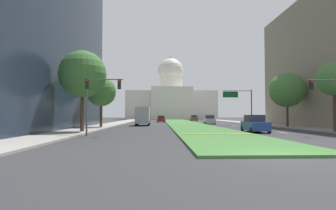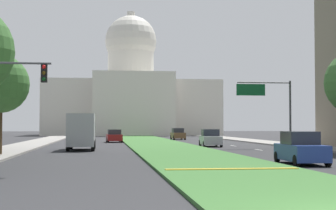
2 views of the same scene
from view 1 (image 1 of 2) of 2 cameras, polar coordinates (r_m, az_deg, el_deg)
ground_plane at (r=65.92m, az=2.60°, el=-3.70°), size 260.00×260.00×0.00m
grass_median at (r=60.51m, az=3.01°, el=-3.78°), size 7.08×97.75×0.14m
median_curb_nose at (r=24.66m, az=10.26°, el=-6.02°), size 6.37×0.50×0.04m
lane_dashes_right at (r=63.86m, az=9.87°, el=-3.72°), size 0.16×70.47×0.01m
sidewalk_left at (r=55.59m, az=-11.20°, el=-3.89°), size 4.00×97.75×0.15m
sidewalk_right at (r=58.16m, az=17.52°, el=-3.75°), size 4.00×97.75×0.15m
capitol_building at (r=119.43m, az=0.58°, el=1.08°), size 37.87×25.83×28.06m
traffic_light_near_left at (r=24.97m, az=-14.91°, el=2.42°), size 3.34×0.35×5.20m
traffic_light_near_right at (r=28.94m, az=31.59°, el=2.05°), size 3.34×0.35×5.20m
overhead_guide_sign at (r=51.24m, az=15.14°, el=1.09°), size 5.41×0.20×6.50m
street_tree_left_near at (r=29.79m, az=-17.60°, el=6.21°), size 4.91×4.91×8.59m
street_tree_right_near at (r=32.98m, az=31.71°, el=4.71°), size 3.56×3.56×7.41m
street_tree_left_mid at (r=39.41m, az=-13.93°, el=2.73°), size 4.15×4.15×7.22m
street_tree_right_mid at (r=42.80m, az=23.87°, el=2.94°), size 5.04×5.04×8.02m
sedan_lead_stopped at (r=30.39m, az=17.87°, el=-3.87°), size 2.16×4.67×1.86m
sedan_midblock at (r=54.66m, az=8.78°, el=-3.14°), size 2.19×4.48×1.80m
sedan_distant at (r=68.48m, az=-1.50°, el=-2.99°), size 2.08×4.57×1.66m
sedan_far_horizon at (r=80.79m, az=5.50°, el=-2.81°), size 1.92×4.15×1.76m
box_truck_delivery at (r=47.20m, az=-5.33°, el=-2.30°), size 2.40×6.40×3.20m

